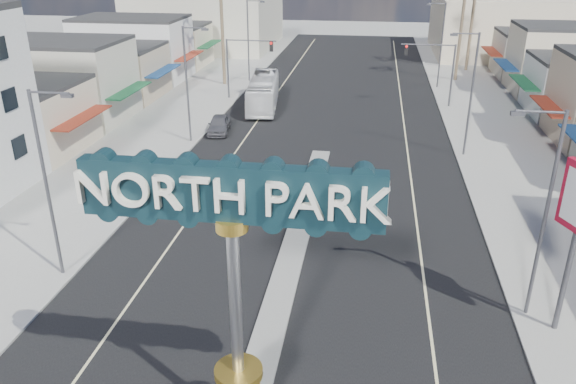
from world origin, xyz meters
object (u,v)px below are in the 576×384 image
(streetlight_r_near, at_px, (543,208))
(streetlight_r_far, at_px, (440,41))
(streetlight_l_near, at_px, (48,177))
(gateway_sign, at_px, (234,277))
(traffic_signal_left, at_px, (245,57))
(car_parked_left, at_px, (219,124))
(traffic_signal_right, at_px, (434,62))
(city_bus, at_px, (263,92))
(streetlight_l_far, at_px, (249,37))
(streetlight_l_mid, at_px, (189,79))
(streetlight_r_mid, at_px, (470,89))

(streetlight_r_near, relative_size, streetlight_r_far, 1.00)
(streetlight_l_near, bearing_deg, gateway_sign, -37.55)
(traffic_signal_left, bearing_deg, streetlight_r_far, 22.20)
(streetlight_r_far, xyz_separation_m, car_parked_left, (-19.43, -19.20, -4.35))
(streetlight_l_near, distance_m, streetlight_r_near, 20.87)
(traffic_signal_right, bearing_deg, city_bus, -170.51)
(traffic_signal_left, distance_m, streetlight_l_far, 8.14)
(streetlight_l_near, xyz_separation_m, streetlight_r_far, (20.87, 42.00, 0.00))
(streetlight_l_near, relative_size, streetlight_l_mid, 1.00)
(streetlight_l_near, bearing_deg, streetlight_l_mid, 90.00)
(streetlight_l_mid, distance_m, city_bus, 12.39)
(traffic_signal_right, bearing_deg, streetlight_l_near, -119.99)
(traffic_signal_right, height_order, streetlight_r_far, streetlight_r_far)
(streetlight_r_mid, xyz_separation_m, streetlight_r_far, (0.00, 22.00, 0.00))
(gateway_sign, bearing_deg, traffic_signal_left, 102.33)
(traffic_signal_right, distance_m, streetlight_l_near, 39.26)
(streetlight_r_far, bearing_deg, streetlight_l_far, 180.00)
(streetlight_r_mid, distance_m, city_bus, 20.98)
(streetlight_l_mid, height_order, streetlight_r_far, same)
(streetlight_l_near, bearing_deg, streetlight_l_far, 90.00)
(streetlight_r_mid, bearing_deg, traffic_signal_right, 95.10)
(traffic_signal_left, xyz_separation_m, car_parked_left, (0.18, -11.19, -3.56))
(traffic_signal_right, bearing_deg, gateway_sign, -102.33)
(car_parked_left, bearing_deg, traffic_signal_right, 23.79)
(car_parked_left, xyz_separation_m, city_bus, (2.14, 8.51, 0.77))
(gateway_sign, relative_size, car_parked_left, 2.19)
(gateway_sign, height_order, streetlight_l_near, gateway_sign)
(traffic_signal_left, bearing_deg, streetlight_l_mid, -95.10)
(traffic_signal_right, height_order, streetlight_l_mid, streetlight_l_mid)
(streetlight_r_mid, bearing_deg, gateway_sign, -110.42)
(streetlight_l_far, bearing_deg, streetlight_l_mid, -90.00)
(streetlight_l_mid, height_order, streetlight_r_mid, same)
(streetlight_l_mid, bearing_deg, streetlight_r_mid, 0.00)
(traffic_signal_left, xyz_separation_m, streetlight_l_far, (-1.25, 8.01, 0.79))
(streetlight_r_far, bearing_deg, car_parked_left, -135.35)
(gateway_sign, bearing_deg, streetlight_l_far, 101.78)
(traffic_signal_left, distance_m, streetlight_r_mid, 24.11)
(gateway_sign, height_order, car_parked_left, gateway_sign)
(streetlight_l_mid, distance_m, streetlight_l_far, 22.00)
(gateway_sign, height_order, traffic_signal_left, gateway_sign)
(streetlight_l_mid, xyz_separation_m, streetlight_r_far, (20.87, 22.00, 0.00))
(gateway_sign, distance_m, streetlight_r_mid, 29.91)
(streetlight_r_far, bearing_deg, gateway_sign, -101.78)
(streetlight_l_mid, bearing_deg, streetlight_l_far, 90.00)
(streetlight_r_mid, bearing_deg, traffic_signal_left, 144.50)
(traffic_signal_left, xyz_separation_m, traffic_signal_right, (18.37, 0.00, 0.00))
(traffic_signal_left, xyz_separation_m, streetlight_r_mid, (19.62, -13.99, 0.79))
(traffic_signal_right, distance_m, streetlight_r_mid, 14.07)
(streetlight_l_mid, bearing_deg, gateway_sign, -69.58)
(streetlight_l_mid, distance_m, streetlight_r_far, 30.32)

